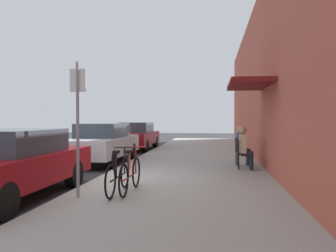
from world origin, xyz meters
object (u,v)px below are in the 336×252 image
object	(u,v)px
parking_meter	(129,143)
seated_patron_0	(245,146)
cafe_chair_0	(242,152)
bicycle_0	(118,175)
parked_car_1	(102,143)
street_sign	(78,118)
parked_car_0	(9,164)
bicycle_1	(130,175)
seated_patron_1	(242,144)
cafe_chair_1	(240,150)
parked_car_2	(136,136)

from	to	relation	value
parking_meter	seated_patron_0	bearing A→B (deg)	5.60
cafe_chair_0	bicycle_0	bearing A→B (deg)	-127.28
parked_car_1	street_sign	distance (m)	6.02
street_sign	bicycle_0	bearing A→B (deg)	34.35
parked_car_0	cafe_chair_0	bearing A→B (deg)	38.88
bicycle_1	seated_patron_1	distance (m)	5.15
parked_car_1	cafe_chair_0	distance (m)	5.21
cafe_chair_0	bicycle_1	bearing A→B (deg)	-126.14
parking_meter	bicycle_0	xyz separation A→B (m)	(0.62, -3.29, -0.41)
parked_car_0	bicycle_0	distance (m)	2.21
street_sign	cafe_chair_1	distance (m)	6.17
seated_patron_0	parked_car_2	bearing A→B (deg)	124.98
cafe_chair_1	seated_patron_1	xyz separation A→B (m)	(0.06, 0.00, 0.19)
parking_meter	cafe_chair_1	distance (m)	3.62
parked_car_2	seated_patron_1	world-z (taller)	parked_car_2
bicycle_1	parking_meter	bearing A→B (deg)	104.80
bicycle_0	bicycle_1	bearing A→B (deg)	33.37
parked_car_2	seated_patron_1	xyz separation A→B (m)	(4.99, -6.19, 0.08)
street_sign	bicycle_1	bearing A→B (deg)	34.12
parked_car_0	bicycle_0	xyz separation A→B (m)	(2.17, 0.34, -0.25)
bicycle_0	seated_patron_1	distance (m)	5.38
bicycle_0	street_sign	bearing A→B (deg)	-145.65
parking_meter	bicycle_0	size ratio (longest dim) A/B	0.77
street_sign	bicycle_1	xyz separation A→B (m)	(0.88, 0.60, -1.16)
bicycle_0	seated_patron_0	size ratio (longest dim) A/B	1.33
seated_patron_1	parked_car_1	bearing A→B (deg)	171.66
parking_meter	seated_patron_1	distance (m)	3.67
parked_car_0	bicycle_0	size ratio (longest dim) A/B	2.57
parked_car_2	cafe_chair_0	xyz separation A→B (m)	(4.93, -7.13, -0.11)
seated_patron_0	seated_patron_1	xyz separation A→B (m)	(0.00, 0.94, 0.00)
seated_patron_1	parked_car_2	bearing A→B (deg)	128.87
parked_car_1	bicycle_0	bearing A→B (deg)	-67.77
bicycle_1	seated_patron_0	size ratio (longest dim) A/B	1.33
bicycle_0	seated_patron_1	xyz separation A→B (m)	(2.82, 4.57, 0.34)
bicycle_1	cafe_chair_1	bearing A→B (deg)	60.04
seated_patron_0	seated_patron_1	size ratio (longest dim) A/B	1.00
parked_car_1	cafe_chair_1	world-z (taller)	parked_car_1
parking_meter	bicycle_1	distance (m)	3.28
street_sign	seated_patron_1	world-z (taller)	street_sign
parked_car_2	seated_patron_1	size ratio (longest dim) A/B	3.41
parked_car_0	parked_car_1	world-z (taller)	parked_car_1
parking_meter	cafe_chair_0	bearing A→B (deg)	5.75
street_sign	bicycle_1	world-z (taller)	street_sign
parked_car_0	parking_meter	world-z (taller)	parking_meter
parked_car_0	parking_meter	size ratio (longest dim) A/B	3.33
parked_car_1	bicycle_0	distance (m)	5.73
parked_car_2	parking_meter	bearing A→B (deg)	-78.28
seated_patron_0	cafe_chair_1	distance (m)	0.96
parked_car_2	street_sign	world-z (taller)	street_sign
parked_car_2	cafe_chair_1	xyz separation A→B (m)	(4.93, -6.20, -0.11)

